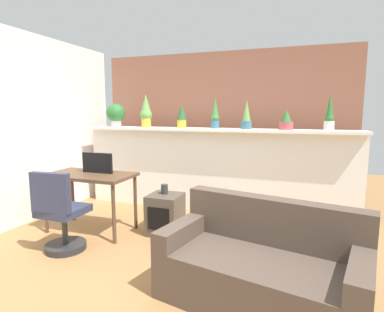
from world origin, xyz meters
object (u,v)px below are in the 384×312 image
Objects in this scene: potted_plant_1 at (146,111)px; desk at (90,180)px; potted_plant_4 at (246,116)px; potted_plant_3 at (215,115)px; potted_plant_6 at (330,115)px; potted_plant_0 at (116,114)px; tv_monitor at (97,163)px; couch at (261,268)px; office_chair at (61,218)px; potted_plant_5 at (286,121)px; side_cube_shelf at (165,214)px; potted_plant_2 at (182,116)px; vase_on_shelf at (164,189)px.

potted_plant_1 is 1.54m from desk.
potted_plant_1 is at bearing 179.07° from potted_plant_4.
potted_plant_6 is at bearing 0.42° from potted_plant_3.
potted_plant_0 is at bearing 179.50° from potted_plant_3.
tv_monitor is 0.25× the size of couch.
potted_plant_0 is 0.22× the size of couch.
couch is at bearing -38.34° from potted_plant_0.
potted_plant_1 is 0.31× the size of couch.
office_chair is (-1.68, -1.87, -1.08)m from potted_plant_4.
side_cube_shelf is at bearing -143.13° from potted_plant_5.
couch reaches higher than desk.
side_cube_shelf is (1.34, -1.05, -1.24)m from potted_plant_0.
potted_plant_2 is 1.51m from tv_monitor.
couch is (1.34, -1.10, -0.28)m from vase_on_shelf.
potted_plant_5 reaches higher than desk.
potted_plant_1 reaches higher than side_cube_shelf.
office_chair is 1.24m from vase_on_shelf.
tv_monitor reaches higher than desk.
vase_on_shelf is at bearing -131.31° from potted_plant_4.
couch is (2.17, -0.20, -0.11)m from office_chair.
potted_plant_5 is 3.08m from office_chair.
potted_plant_4 is at bearing 34.34° from tv_monitor.
potted_plant_5 is 0.55m from potted_plant_6.
potted_plant_2 is at bearing 179.59° from potted_plant_6.
potted_plant_5 is at bearing 88.37° from couch.
potted_plant_2 is 2.30m from office_chair.
potted_plant_6 is 3.53m from office_chair.
desk is at bearing -120.48° from potted_plant_2.
tv_monitor reaches higher than vase_on_shelf.
potted_plant_6 is at bearing 0.03° from potted_plant_1.
desk is at bearing -135.86° from potted_plant_3.
office_chair reaches higher than couch.
potted_plant_0 is 1.07× the size of potted_plant_2.
potted_plant_0 is at bearing 142.81° from vase_on_shelf.
potted_plant_0 is 0.34× the size of desk.
potted_plant_1 is at bearing -179.97° from potted_plant_6.
office_chair is at bearing -75.52° from potted_plant_0.
potted_plant_6 is 0.45× the size of desk.
desk is 0.69m from office_chair.
potted_plant_1 is 1.36m from tv_monitor.
potted_plant_3 is at bearing 43.64° from tv_monitor.
potted_plant_6 is (2.09, -0.01, 0.02)m from potted_plant_2.
potted_plant_3 is at bearing 114.52° from couch.
desk is (0.41, -1.27, -0.83)m from potted_plant_0.
potted_plant_1 reaches higher than vase_on_shelf.
office_chair is (-2.22, -1.88, -1.01)m from potted_plant_5.
potted_plant_5 is at bearing -178.46° from potted_plant_6.
potted_plant_1 is 0.47× the size of desk.
potted_plant_4 reaches higher than potted_plant_2.
potted_plant_0 is at bearing 142.08° from side_cube_shelf.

